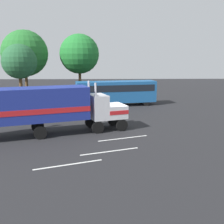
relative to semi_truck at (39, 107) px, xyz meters
name	(u,v)px	position (x,y,z in m)	size (l,w,h in m)	color
ground_plane	(114,128)	(6.48, 2.44, -2.52)	(120.00, 120.00, 0.00)	#232326
lane_stripe_near	(123,138)	(7.10, -1.06, -2.52)	(4.40, 0.16, 0.01)	silver
lane_stripe_mid	(110,151)	(5.93, -4.22, -2.52)	(4.40, 0.16, 0.01)	silver
lane_stripe_far	(69,165)	(3.29, -6.57, -2.52)	(4.40, 0.16, 0.01)	silver
semi_truck	(39,107)	(0.00, 0.00, 0.00)	(14.18, 7.03, 4.50)	silver
person_bystander	(42,119)	(-0.46, 2.60, -1.63)	(0.37, 0.47, 1.63)	#2D3347
parked_bus	(116,91)	(7.16, 14.60, -0.46)	(11.29, 4.64, 3.40)	#1E5999
parked_car	(37,108)	(-2.40, 8.63, -1.72)	(4.65, 3.96, 1.57)	#B7B7BC
tree_left	(19,62)	(-5.87, 14.41, 3.54)	(4.67, 4.67, 8.43)	brown
tree_center	(25,53)	(-6.71, 20.08, 4.72)	(7.07, 7.07, 10.80)	brown
tree_right	(79,54)	(1.49, 22.02, 4.65)	(6.38, 6.38, 10.38)	brown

